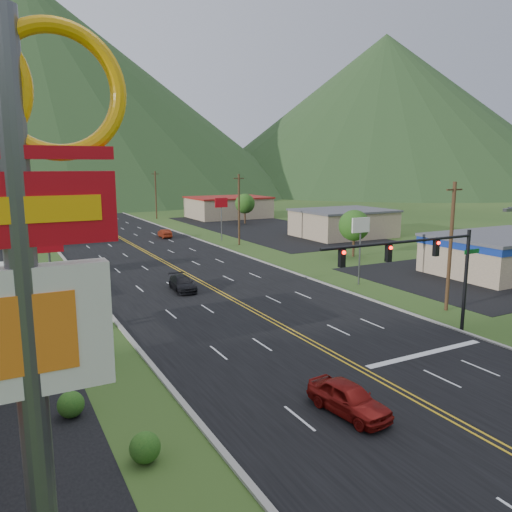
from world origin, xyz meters
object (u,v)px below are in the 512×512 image
streetlight_west (36,208)px  car_red_near (349,399)px  car_dark_mid (182,284)px  pylon_sign (21,267)px  car_red_far (165,234)px  traffic_signal (424,260)px

streetlight_west → car_red_near: 62.33m
car_red_near → car_dark_mid: bearing=80.3°
pylon_sign → car_dark_mid: (14.29, 31.53, -8.66)m
car_red_far → traffic_signal: bearing=93.1°
pylon_sign → car_red_near: size_ratio=3.26×
traffic_signal → car_red_far: bearing=90.2°
streetlight_west → car_red_far: 18.79m
pylon_sign → traffic_signal: size_ratio=1.07×
pylon_sign → streetlight_west: 68.33m
streetlight_west → car_red_near: streetlight_west is taller
streetlight_west → car_dark_mid: bearing=-76.2°
traffic_signal → car_dark_mid: (-9.20, 19.53, -4.69)m
traffic_signal → car_red_far: traffic_signal is taller
streetlight_west → car_red_near: size_ratio=2.09×
car_dark_mid → car_red_far: car_red_far is taller
pylon_sign → car_red_far: pylon_sign is taller
car_red_far → pylon_sign: bearing=73.1°
car_dark_mid → traffic_signal: bearing=-59.9°
car_red_near → car_dark_mid: car_red_near is taller
pylon_sign → streetlight_west: pylon_sign is taller
car_red_far → car_dark_mid: bearing=77.7°
car_red_near → car_red_far: 59.26m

